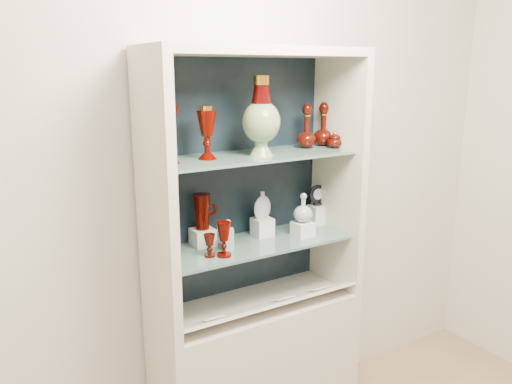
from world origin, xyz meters
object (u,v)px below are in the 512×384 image
pedestal_lamp_left (167,132)px  cobalt_goblet (169,238)px  pedestal_lamp_right (207,133)px  enamel_urn (261,116)px  ruby_decanter_b (323,123)px  flat_flask (262,204)px  ruby_goblet_tall (224,239)px  clear_square_bottle (228,234)px  lidded_bowl (335,140)px  ruby_goblet_small (210,245)px  cameo_medallion (318,195)px  clear_round_decanter (303,208)px  ruby_pitcher (202,212)px  ruby_decanter_a (307,123)px

pedestal_lamp_left → cobalt_goblet: size_ratio=1.43×
pedestal_lamp_right → enamel_urn: bearing=-10.4°
pedestal_lamp_left → ruby_decanter_b: pedestal_lamp_left is taller
flat_flask → cobalt_goblet: bearing=179.3°
ruby_goblet_tall → clear_square_bottle: bearing=49.4°
lidded_bowl → ruby_goblet_small: lidded_bowl is taller
lidded_bowl → flat_flask: 0.48m
ruby_goblet_small → cobalt_goblet: bearing=155.8°
pedestal_lamp_right → ruby_goblet_tall: (0.03, -0.09, -0.46)m
clear_square_bottle → flat_flask: size_ratio=1.02×
pedestal_lamp_left → ruby_decanter_b: bearing=3.7°
ruby_decanter_b → enamel_urn: bearing=-167.7°
ruby_goblet_small → clear_square_bottle: (0.11, 0.04, 0.02)m
ruby_goblet_tall → ruby_goblet_small: ruby_goblet_tall is taller
cobalt_goblet → clear_square_bottle: 0.27m
pedestal_lamp_left → flat_flask: (0.50, 0.07, -0.39)m
pedestal_lamp_left → ruby_decanter_b: size_ratio=1.13×
pedestal_lamp_left → ruby_decanter_b: (0.85, 0.06, -0.01)m
ruby_goblet_small → cameo_medallion: bearing=11.2°
ruby_goblet_small → clear_square_bottle: bearing=18.2°
clear_round_decanter → cameo_medallion: bearing=33.8°
ruby_goblet_small → ruby_pitcher: size_ratio=0.61×
lidded_bowl → ruby_pitcher: bearing=169.1°
enamel_urn → cameo_medallion: enamel_urn is taller
enamel_urn → ruby_decanter_a: enamel_urn is taller
pedestal_lamp_left → lidded_bowl: size_ratio=3.16×
pedestal_lamp_right → ruby_decanter_a: 0.55m
pedestal_lamp_left → ruby_pitcher: pedestal_lamp_left is taller
enamel_urn → ruby_pitcher: enamel_urn is taller
ruby_decanter_b → cobalt_goblet: bearing=-177.5°
enamel_urn → ruby_decanter_a: size_ratio=1.44×
pedestal_lamp_right → flat_flask: pedestal_lamp_right is taller
cobalt_goblet → ruby_pitcher: 0.22m
ruby_decanter_b → cameo_medallion: ruby_decanter_b is taller
ruby_decanter_a → cameo_medallion: 0.41m
ruby_decanter_b → clear_square_bottle: ruby_decanter_b is taller
pedestal_lamp_right → cameo_medallion: (0.67, 0.08, -0.38)m
lidded_bowl → ruby_pitcher: (-0.66, 0.13, -0.30)m
ruby_decanter_a → flat_flask: (-0.23, 0.03, -0.38)m
ruby_goblet_small → clear_square_bottle: 0.12m
ruby_pitcher → flat_flask: bearing=13.1°
ruby_decanter_b → cobalt_goblet: size_ratio=1.27×
pedestal_lamp_left → ruby_pitcher: size_ratio=1.57×
enamel_urn → clear_square_bottle: (-0.16, 0.02, -0.52)m
ruby_goblet_tall → clear_square_bottle: (0.06, 0.07, -0.01)m
clear_square_bottle → enamel_urn: bearing=-7.4°
pedestal_lamp_right → lidded_bowl: (0.67, -0.04, -0.07)m
pedestal_lamp_left → lidded_bowl: (0.85, -0.04, -0.09)m
ruby_decanter_b → pedestal_lamp_left: bearing=-176.3°
enamel_urn → flat_flask: size_ratio=2.53×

